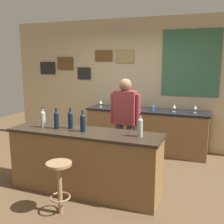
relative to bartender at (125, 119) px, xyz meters
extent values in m
plane|color=brown|center=(-0.33, -0.47, -0.94)|extent=(10.00, 10.00, 0.00)
cube|color=tan|center=(-0.33, 1.56, 0.46)|extent=(6.00, 0.06, 2.80)
cube|color=black|center=(-2.53, 1.51, 0.78)|extent=(0.42, 0.02, 0.30)
cube|color=brown|center=(-2.03, 1.51, 0.89)|extent=(0.42, 0.02, 0.30)
cube|color=black|center=(-1.53, 1.51, 0.67)|extent=(0.34, 0.02, 0.28)
cube|color=brown|center=(-1.03, 1.51, 1.07)|extent=(0.42, 0.02, 0.25)
cube|color=#997F4C|center=(-0.53, 1.51, 1.06)|extent=(0.41, 0.02, 0.28)
cube|color=#38664C|center=(0.87, 1.52, 0.91)|extent=(1.15, 0.02, 1.34)
cube|color=brown|center=(-0.33, -0.87, -0.50)|extent=(2.20, 0.57, 0.88)
cube|color=#2D2319|center=(-0.33, -0.87, -0.04)|extent=(2.24, 0.60, 0.04)
cube|color=brown|center=(0.07, 1.18, -0.51)|extent=(2.47, 0.53, 0.86)
cube|color=black|center=(0.07, 1.18, -0.06)|extent=(2.53, 0.56, 0.04)
cylinder|color=#384766|center=(0.10, 0.00, -0.51)|extent=(0.13, 0.13, 0.86)
cylinder|color=#384766|center=(-0.10, 0.00, -0.51)|extent=(0.13, 0.13, 0.86)
cube|color=maroon|center=(0.00, 0.00, 0.20)|extent=(0.36, 0.20, 0.56)
sphere|color=brown|center=(0.00, 0.00, 0.58)|extent=(0.21, 0.21, 0.21)
cylinder|color=maroon|center=(0.22, 0.00, 0.17)|extent=(0.08, 0.08, 0.52)
cylinder|color=maroon|center=(-0.22, 0.00, 0.17)|extent=(0.08, 0.08, 0.52)
cylinder|color=olive|center=(-0.35, -1.52, -0.61)|extent=(0.06, 0.06, 0.65)
torus|color=olive|center=(-0.35, -1.52, -0.72)|extent=(0.26, 0.26, 0.02)
cylinder|color=olive|center=(-0.35, -1.52, -0.27)|extent=(0.32, 0.32, 0.03)
cylinder|color=#999E99|center=(-1.00, -0.90, 0.08)|extent=(0.07, 0.07, 0.20)
sphere|color=#999E99|center=(-1.00, -0.90, 0.20)|extent=(0.07, 0.07, 0.07)
cylinder|color=#999E99|center=(-1.00, -0.90, 0.23)|extent=(0.03, 0.03, 0.09)
cylinder|color=black|center=(-1.00, -0.90, 0.28)|extent=(0.03, 0.03, 0.02)
cylinder|color=black|center=(-0.77, -0.89, 0.08)|extent=(0.07, 0.07, 0.20)
sphere|color=black|center=(-0.77, -0.89, 0.20)|extent=(0.07, 0.07, 0.07)
cylinder|color=black|center=(-0.77, -0.89, 0.23)|extent=(0.03, 0.03, 0.09)
cylinder|color=black|center=(-0.77, -0.89, 0.28)|extent=(0.03, 0.03, 0.02)
cylinder|color=black|center=(-0.58, -0.80, 0.08)|extent=(0.07, 0.07, 0.20)
sphere|color=black|center=(-0.58, -0.80, 0.20)|extent=(0.07, 0.07, 0.07)
cylinder|color=black|center=(-0.58, -0.80, 0.23)|extent=(0.03, 0.03, 0.09)
cylinder|color=black|center=(-0.58, -0.80, 0.28)|extent=(0.03, 0.03, 0.02)
cylinder|color=black|center=(-0.33, -0.90, 0.08)|extent=(0.07, 0.07, 0.20)
sphere|color=black|center=(-0.33, -0.90, 0.20)|extent=(0.07, 0.07, 0.07)
cylinder|color=black|center=(-0.33, -0.90, 0.23)|extent=(0.03, 0.03, 0.09)
cylinder|color=black|center=(-0.33, -0.90, 0.28)|extent=(0.03, 0.03, 0.02)
cylinder|color=#999E99|center=(0.49, -0.85, 0.08)|extent=(0.07, 0.07, 0.20)
sphere|color=#999E99|center=(0.49, -0.85, 0.20)|extent=(0.07, 0.07, 0.07)
cylinder|color=#999E99|center=(0.49, -0.85, 0.23)|extent=(0.03, 0.03, 0.09)
cylinder|color=black|center=(0.49, -0.85, 0.28)|extent=(0.03, 0.03, 0.02)
cylinder|color=silver|center=(-0.94, 1.13, -0.03)|extent=(0.06, 0.06, 0.00)
cylinder|color=silver|center=(-0.94, 1.13, 0.01)|extent=(0.01, 0.01, 0.07)
cone|color=silver|center=(-0.94, 1.13, 0.08)|extent=(0.07, 0.07, 0.08)
cylinder|color=silver|center=(-0.71, 1.20, -0.03)|extent=(0.06, 0.06, 0.00)
cylinder|color=silver|center=(-0.71, 1.20, 0.01)|extent=(0.01, 0.01, 0.07)
cone|color=silver|center=(-0.71, 1.20, 0.08)|extent=(0.07, 0.07, 0.08)
cylinder|color=silver|center=(0.64, 1.15, -0.03)|extent=(0.06, 0.06, 0.00)
cylinder|color=silver|center=(0.64, 1.15, 0.01)|extent=(0.01, 0.01, 0.07)
cone|color=silver|center=(0.64, 1.15, 0.08)|extent=(0.07, 0.07, 0.08)
cylinder|color=silver|center=(1.04, 1.19, -0.03)|extent=(0.06, 0.06, 0.00)
cylinder|color=silver|center=(1.04, 1.19, 0.01)|extent=(0.01, 0.01, 0.07)
cone|color=silver|center=(1.04, 1.19, 0.08)|extent=(0.07, 0.07, 0.08)
cylinder|color=#336699|center=(0.21, 1.15, 0.01)|extent=(0.08, 0.08, 0.09)
torus|color=#336699|center=(0.27, 1.15, 0.02)|extent=(0.06, 0.01, 0.06)
camera|label=1|loc=(1.39, -4.20, 0.99)|focal=43.24mm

